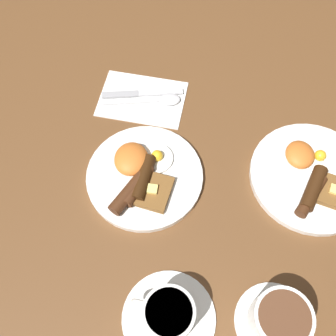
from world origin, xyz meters
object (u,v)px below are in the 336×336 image
Objects in this scene: teacup_near at (168,315)px; teacup_far at (279,321)px; breakfast_plate_far at (312,176)px; breakfast_plate_near at (143,175)px; spoon at (162,100)px; knife at (138,94)px.

teacup_far is (-0.01, 0.19, 0.00)m from teacup_near.
teacup_far is (0.30, -0.09, 0.02)m from breakfast_plate_far.
spoon is at bearing 173.99° from breakfast_plate_near.
spoon is (-0.18, -0.33, -0.00)m from breakfast_plate_far.
breakfast_plate_far is at bearing 163.10° from teacup_far.
breakfast_plate_near is at bearing -104.57° from spoon.
breakfast_plate_near is 0.94× the size of breakfast_plate_far.
breakfast_plate_near is 0.38m from teacup_far.
spoon is (-0.48, -0.24, -0.03)m from teacup_far.
teacup_far is at bearing 91.85° from teacup_near.
knife is (-0.19, -0.39, -0.01)m from breakfast_plate_far.
teacup_near is at bearing 15.52° from breakfast_plate_near.
breakfast_plate_near is 0.21m from spoon.
teacup_far is (0.27, 0.27, 0.02)m from breakfast_plate_near.
spoon is (-0.21, 0.02, -0.01)m from breakfast_plate_near.
knife is at bearing -170.56° from breakfast_plate_near.
teacup_near is at bearing -88.15° from teacup_far.
breakfast_plate_near is 0.23m from knife.
teacup_far is at bearing -16.90° from breakfast_plate_far.
teacup_far is at bearing 44.56° from breakfast_plate_near.
teacup_near is (0.30, -0.28, 0.02)m from breakfast_plate_far.
knife is (-0.49, -0.30, -0.03)m from teacup_far.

